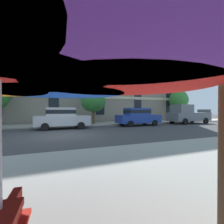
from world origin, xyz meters
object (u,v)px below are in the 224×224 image
sedan_blue (138,116)px  street_tree_right (178,99)px  sedan_silver (62,118)px  street_tree_middle (94,100)px  pickup_gray (187,115)px  stop_sign (221,108)px

sedan_blue → street_tree_right: street_tree_right is taller
sedan_silver → street_tree_middle: street_tree_middle is taller
sedan_blue → street_tree_middle: (-3.75, 2.66, 1.72)m
pickup_gray → stop_sign: size_ratio=1.81×
sedan_blue → street_tree_right: 9.87m
pickup_gray → street_tree_right: (2.21, 3.65, 2.12)m
sedan_silver → pickup_gray: 14.04m
street_tree_middle → pickup_gray: bearing=-14.3°
sedan_silver → sedan_blue: 7.34m
pickup_gray → sedan_silver: bearing=-180.0°
sedan_blue → pickup_gray: bearing=0.0°
sedan_silver → pickup_gray: bearing=0.0°
sedan_silver → street_tree_middle: 4.79m
stop_sign → street_tree_middle: 21.96m
pickup_gray → stop_sign: bearing=17.9°
pickup_gray → stop_sign: stop_sign is taller
pickup_gray → street_tree_right: size_ratio=1.15×
sedan_blue → street_tree_right: size_ratio=0.99×
street_tree_middle → street_tree_right: street_tree_right is taller
pickup_gray → street_tree_middle: size_ratio=1.25×
pickup_gray → street_tree_middle: 10.90m
pickup_gray → street_tree_middle: bearing=165.7°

